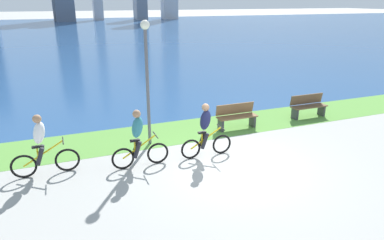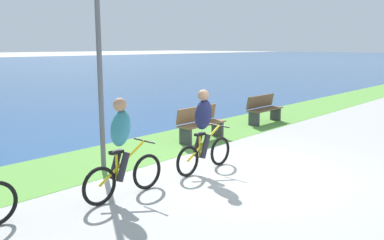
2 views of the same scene
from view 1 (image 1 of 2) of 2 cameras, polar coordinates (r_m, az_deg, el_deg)
The scene contains 9 objects.
ground_plane at distance 9.90m, azimuth 6.99°, elevation -7.57°, with size 300.00×300.00×0.00m, color #9E9E99.
grass_strip_bayside at distance 12.49m, azimuth 0.30°, elevation -1.57°, with size 120.00×2.22×0.01m, color #59933D.
bay_water_surface at distance 53.48m, azimuth -17.06°, elevation 13.70°, with size 300.00×82.31×0.00m, color navy.
cyclist_lead at distance 10.10m, azimuth 2.27°, elevation -1.73°, with size 1.62×0.52×1.65m.
cyclist_trailing at distance 9.59m, azimuth -8.85°, elevation -3.11°, with size 1.63×0.52×1.67m.
cyclist_distant_rear at distance 9.85m, azimuth -23.60°, elevation -3.92°, with size 1.74×0.52×1.70m.
bench_near_path at distance 12.61m, azimuth 7.35°, elevation 0.63°, with size 1.50×0.47×0.90m.
bench_far_along_path at distance 14.48m, azimuth 18.64°, elevation 2.22°, with size 1.50×0.47×0.90m.
lamppost_tall at distance 10.66m, azimuth -7.50°, elevation 8.87°, with size 0.28×0.28×3.90m.
Camera 1 is at (-4.29, -7.74, 4.45)m, focal length 32.25 mm.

